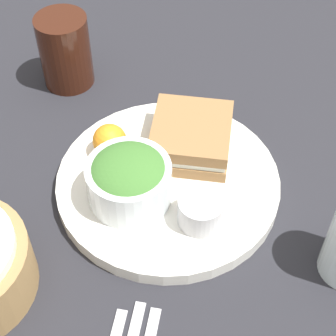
# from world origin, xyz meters

# --- Properties ---
(ground_plane) EXTENTS (4.00, 4.00, 0.00)m
(ground_plane) POSITION_xyz_m (0.00, 0.00, 0.00)
(ground_plane) COLOR #232328
(plate) EXTENTS (0.29, 0.29, 0.02)m
(plate) POSITION_xyz_m (0.00, 0.00, 0.01)
(plate) COLOR white
(plate) RESTS_ON ground_plane
(sandwich) EXTENTS (0.12, 0.11, 0.04)m
(sandwich) POSITION_xyz_m (0.05, -0.03, 0.04)
(sandwich) COLOR olive
(sandwich) RESTS_ON plate
(salad_bowl) EXTENTS (0.10, 0.10, 0.06)m
(salad_bowl) POSITION_xyz_m (-0.03, 0.05, 0.05)
(salad_bowl) COLOR white
(salad_bowl) RESTS_ON plate
(dressing_cup) EXTENTS (0.05, 0.05, 0.04)m
(dressing_cup) POSITION_xyz_m (-0.06, -0.04, 0.04)
(dressing_cup) COLOR #B7B7BC
(dressing_cup) RESTS_ON plate
(orange_wedge) EXTENTS (0.04, 0.04, 0.04)m
(orange_wedge) POSITION_xyz_m (0.04, 0.08, 0.04)
(orange_wedge) COLOR orange
(orange_wedge) RESTS_ON plate
(drink_glass) EXTENTS (0.08, 0.08, 0.11)m
(drink_glass) POSITION_xyz_m (0.21, 0.16, 0.06)
(drink_glass) COLOR #38190F
(drink_glass) RESTS_ON ground_plane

